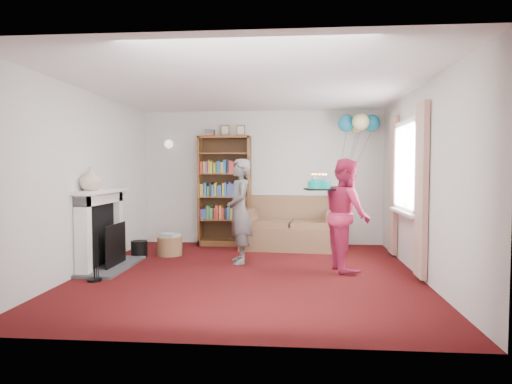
# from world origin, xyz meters

# --- Properties ---
(ground) EXTENTS (5.00, 5.00, 0.00)m
(ground) POSITION_xyz_m (0.00, 0.00, 0.00)
(ground) COLOR black
(ground) RESTS_ON ground
(wall_back) EXTENTS (4.50, 0.02, 2.50)m
(wall_back) POSITION_xyz_m (0.00, 2.51, 1.25)
(wall_back) COLOR silver
(wall_back) RESTS_ON ground
(wall_left) EXTENTS (0.02, 5.00, 2.50)m
(wall_left) POSITION_xyz_m (-2.26, 0.00, 1.25)
(wall_left) COLOR silver
(wall_left) RESTS_ON ground
(wall_right) EXTENTS (0.02, 5.00, 2.50)m
(wall_right) POSITION_xyz_m (2.26, 0.00, 1.25)
(wall_right) COLOR silver
(wall_right) RESTS_ON ground
(ceiling) EXTENTS (4.50, 5.00, 0.01)m
(ceiling) POSITION_xyz_m (0.00, 0.00, 2.50)
(ceiling) COLOR white
(ceiling) RESTS_ON wall_back
(fireplace) EXTENTS (0.55, 1.80, 1.12)m
(fireplace) POSITION_xyz_m (-2.09, 0.19, 0.51)
(fireplace) COLOR #3F3F42
(fireplace) RESTS_ON ground
(window_bay) EXTENTS (0.14, 2.02, 2.20)m
(window_bay) POSITION_xyz_m (2.21, 0.60, 1.20)
(window_bay) COLOR white
(window_bay) RESTS_ON ground
(wall_sconce) EXTENTS (0.16, 0.23, 0.16)m
(wall_sconce) POSITION_xyz_m (-1.75, 2.36, 1.88)
(wall_sconce) COLOR gold
(wall_sconce) RESTS_ON ground
(bookcase) EXTENTS (0.95, 0.42, 2.22)m
(bookcase) POSITION_xyz_m (-0.68, 2.30, 0.98)
(bookcase) COLOR #472B14
(bookcase) RESTS_ON ground
(sofa) EXTENTS (1.73, 0.92, 0.92)m
(sofa) POSITION_xyz_m (0.55, 2.07, 0.34)
(sofa) COLOR brown
(sofa) RESTS_ON ground
(wicker_basket) EXTENTS (0.40, 0.40, 0.36)m
(wicker_basket) POSITION_xyz_m (-1.42, 1.18, 0.16)
(wicker_basket) COLOR #8B6041
(wicker_basket) RESTS_ON ground
(person_striped) EXTENTS (0.51, 0.65, 1.57)m
(person_striped) POSITION_xyz_m (-0.21, 0.69, 0.78)
(person_striped) COLOR black
(person_striped) RESTS_ON ground
(person_magenta) EXTENTS (0.73, 0.87, 1.57)m
(person_magenta) POSITION_xyz_m (1.34, 0.34, 0.78)
(person_magenta) COLOR #B9254D
(person_magenta) RESTS_ON ground
(birthday_cake) EXTENTS (0.37, 0.37, 0.22)m
(birthday_cake) POSITION_xyz_m (0.95, 0.18, 1.20)
(birthday_cake) COLOR black
(birthday_cake) RESTS_ON ground
(balloons) EXTENTS (0.82, 0.74, 1.70)m
(balloons) POSITION_xyz_m (1.74, 2.15, 2.22)
(balloons) COLOR #3F3F3F
(balloons) RESTS_ON ground
(mantel_vase) EXTENTS (0.31, 0.31, 0.32)m
(mantel_vase) POSITION_xyz_m (-2.12, -0.15, 1.28)
(mantel_vase) COLOR beige
(mantel_vase) RESTS_ON fireplace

